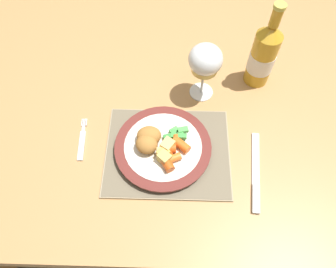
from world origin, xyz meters
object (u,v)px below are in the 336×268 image
(dining_table, at_px, (189,94))
(fork, at_px, (82,142))
(dinner_plate, at_px, (163,147))
(table_knife, at_px, (256,178))
(wine_glass, at_px, (205,61))
(bottle, at_px, (263,55))

(dining_table, distance_m, fork, 0.37)
(dinner_plate, bearing_deg, table_knife, -17.33)
(fork, distance_m, wine_glass, 0.37)
(fork, distance_m, bottle, 0.53)
(table_knife, height_order, bottle, bottle)
(table_knife, xyz_separation_m, wine_glass, (-0.12, 0.26, 0.12))
(fork, bearing_deg, dining_table, 39.12)
(dinner_plate, distance_m, table_knife, 0.24)
(dinner_plate, height_order, fork, dinner_plate)
(dining_table, height_order, bottle, bottle)
(table_knife, height_order, wine_glass, wine_glass)
(fork, height_order, wine_glass, wine_glass)
(dining_table, height_order, table_knife, table_knife)
(bottle, bearing_deg, table_knife, -96.06)
(dining_table, distance_m, table_knife, 0.36)
(dining_table, xyz_separation_m, bottle, (0.19, -0.00, 0.17))
(dinner_plate, xyz_separation_m, bottle, (0.26, 0.24, 0.08))
(fork, relative_size, wine_glass, 0.73)
(fork, height_order, table_knife, table_knife)
(dinner_plate, relative_size, wine_glass, 1.41)
(dining_table, bearing_deg, table_knife, -63.70)
(dinner_plate, distance_m, wine_glass, 0.24)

